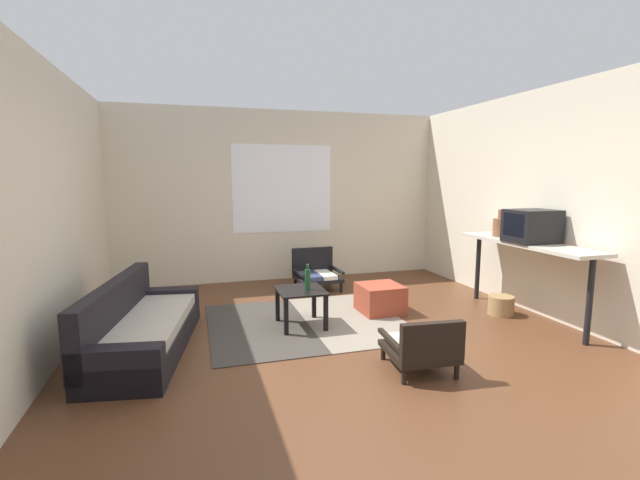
% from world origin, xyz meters
% --- Properties ---
extents(ground_plane, '(7.80, 7.80, 0.00)m').
position_xyz_m(ground_plane, '(0.00, 0.00, 0.00)').
color(ground_plane, '#56331E').
extents(far_wall_with_window, '(5.60, 0.13, 2.70)m').
position_xyz_m(far_wall_with_window, '(0.00, 3.06, 1.35)').
color(far_wall_with_window, beige).
rests_on(far_wall_with_window, ground).
extents(side_wall_right, '(0.12, 6.60, 2.70)m').
position_xyz_m(side_wall_right, '(2.66, 0.30, 1.35)').
color(side_wall_right, beige).
rests_on(side_wall_right, ground).
extents(side_wall_left, '(0.12, 6.60, 2.70)m').
position_xyz_m(side_wall_left, '(-2.66, 0.30, 1.35)').
color(side_wall_left, beige).
rests_on(side_wall_left, ground).
extents(area_rug, '(2.19, 1.91, 0.01)m').
position_xyz_m(area_rug, '(-0.20, 0.76, 0.01)').
color(area_rug, '#38332D').
rests_on(area_rug, ground).
extents(couch, '(1.00, 2.02, 0.68)m').
position_xyz_m(couch, '(-1.92, 0.43, 0.22)').
color(couch, black).
rests_on(couch, ground).
extents(coffee_table, '(0.52, 0.55, 0.42)m').
position_xyz_m(coffee_table, '(-0.29, 0.67, 0.33)').
color(coffee_table, black).
rests_on(coffee_table, ground).
extents(armchair_by_window, '(0.66, 0.60, 0.59)m').
position_xyz_m(armchair_by_window, '(0.34, 2.24, 0.26)').
color(armchair_by_window, black).
rests_on(armchair_by_window, ground).
extents(armchair_striped_foreground, '(0.59, 0.62, 0.50)m').
position_xyz_m(armchair_striped_foreground, '(0.42, -0.75, 0.23)').
color(armchair_striped_foreground, black).
rests_on(armchair_striped_foreground, ground).
extents(ottoman_orange, '(0.51, 0.51, 0.35)m').
position_xyz_m(ottoman_orange, '(0.77, 0.89, 0.17)').
color(ottoman_orange, '#993D28').
rests_on(ottoman_orange, ground).
extents(console_shelf, '(0.47, 1.87, 0.92)m').
position_xyz_m(console_shelf, '(2.31, 0.21, 0.83)').
color(console_shelf, beige).
rests_on(console_shelf, ground).
extents(crt_television, '(0.51, 0.43, 0.37)m').
position_xyz_m(crt_television, '(2.30, 0.16, 1.10)').
color(crt_television, black).
rests_on(crt_television, console_shelf).
extents(clay_vase, '(0.20, 0.20, 0.34)m').
position_xyz_m(clay_vase, '(2.31, 0.67, 1.04)').
color(clay_vase, brown).
rests_on(clay_vase, console_shelf).
extents(glass_bottle, '(0.06, 0.06, 0.29)m').
position_xyz_m(glass_bottle, '(-0.22, 0.64, 0.54)').
color(glass_bottle, '#194723').
rests_on(glass_bottle, coffee_table).
extents(wicker_basket, '(0.30, 0.30, 0.23)m').
position_xyz_m(wicker_basket, '(2.14, 0.39, 0.12)').
color(wicker_basket, '#9E7A4C').
rests_on(wicker_basket, ground).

